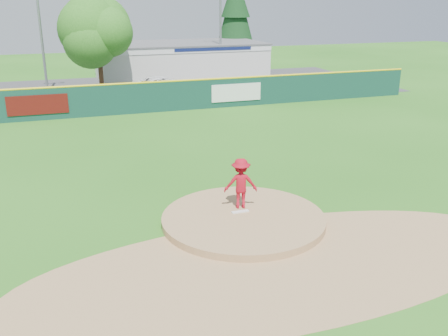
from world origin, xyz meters
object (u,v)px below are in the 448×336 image
object	(u,v)px
deciduous_tree	(98,36)
light_pole_right	(220,18)
conifer_tree	(236,15)
pool_building_grp	(180,60)
light_pole_left	(39,14)
van	(162,85)
pitcher	(241,183)

from	to	relation	value
deciduous_tree	light_pole_right	distance (m)	11.75
conifer_tree	light_pole_right	world-z (taller)	light_pole_right
pool_building_grp	light_pole_left	distance (m)	13.72
van	pitcher	bearing A→B (deg)	152.59
pitcher	van	bearing A→B (deg)	-81.15
pitcher	deciduous_tree	distance (m)	24.62
deciduous_tree	light_pole_left	world-z (taller)	light_pole_left
van	pool_building_grp	size ratio (longest dim) A/B	0.33
pitcher	light_pole_left	bearing A→B (deg)	-62.10
pitcher	van	xyz separation A→B (m)	(2.42, 23.64, -0.42)
conifer_tree	pool_building_grp	bearing A→B (deg)	-150.22
light_pole_right	conifer_tree	bearing A→B (deg)	60.26
pitcher	deciduous_tree	size ratio (longest dim) A/B	0.24
deciduous_tree	van	bearing A→B (deg)	-8.08
conifer_tree	light_pole_left	size ratio (longest dim) A/B	0.86
van	light_pole_left	bearing A→B (deg)	51.27
light_pole_left	light_pole_right	bearing A→B (deg)	7.59
van	light_pole_right	distance (m)	9.27
conifer_tree	van	bearing A→B (deg)	-131.80
pool_building_grp	light_pole_left	bearing A→B (deg)	-157.40
deciduous_tree	light_pole_left	xyz separation A→B (m)	(-4.00, 2.00, 1.50)
pitcher	light_pole_left	distance (m)	27.44
pool_building_grp	van	bearing A→B (deg)	-114.07
pitcher	van	distance (m)	23.76
van	conifer_tree	bearing A→B (deg)	-63.36
deciduous_tree	light_pole_left	bearing A→B (deg)	153.43
light_pole_right	pool_building_grp	bearing A→B (deg)	135.05
pitcher	deciduous_tree	bearing A→B (deg)	-70.21
light_pole_left	light_pole_right	distance (m)	15.14
van	pool_building_grp	world-z (taller)	pool_building_grp
pitcher	conifer_tree	world-z (taller)	conifer_tree
van	conifer_tree	xyz separation A→B (m)	(10.42, 11.65, 4.82)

